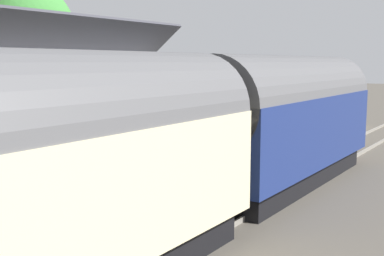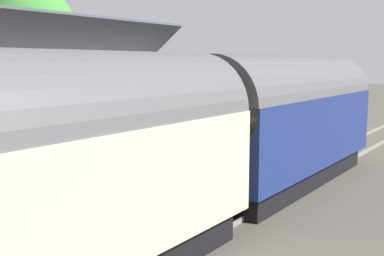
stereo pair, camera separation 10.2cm
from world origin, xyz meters
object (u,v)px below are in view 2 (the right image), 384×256
object	(u,v)px
planter_edge_near	(69,162)
lamp_post_platform	(243,82)
bench_platform_end	(263,118)
station_sign_board	(261,107)
bench_by_lamp	(293,112)
tree_mid_background	(33,38)
station_building	(58,109)
planter_under_sign	(263,128)
bench_near_building	(310,108)
train	(211,137)
planter_bench_left	(232,125)

from	to	relation	value
planter_edge_near	lamp_post_platform	distance (m)	8.55
bench_platform_end	station_sign_board	size ratio (longest dim) A/B	0.89
bench_platform_end	planter_edge_near	distance (m)	12.36
bench_by_lamp	tree_mid_background	distance (m)	13.71
bench_platform_end	station_building	bearing A→B (deg)	166.12
planter_edge_near	planter_under_sign	distance (m)	9.86
bench_near_building	planter_under_sign	xyz separation A→B (m)	(-8.46, -1.19, -0.10)
train	tree_mid_background	xyz separation A→B (m)	(3.15, 11.19, 2.93)
station_building	station_sign_board	size ratio (longest dim) A/B	5.29
station_building	planter_bench_left	xyz separation A→B (m)	(7.55, -2.34, -1.20)
planter_edge_near	planter_under_sign	world-z (taller)	planter_edge_near
planter_under_sign	lamp_post_platform	world-z (taller)	lamp_post_platform
planter_under_sign	station_sign_board	size ratio (longest dim) A/B	0.47
planter_bench_left	planter_edge_near	bearing A→B (deg)	-176.14
planter_bench_left	planter_under_sign	xyz separation A→B (m)	(0.14, -1.44, -0.01)
train	bench_platform_end	bearing A→B (deg)	19.78
planter_bench_left	station_sign_board	distance (m)	1.49
bench_near_building	lamp_post_platform	size ratio (longest dim) A/B	0.42
station_sign_board	planter_edge_near	bearing A→B (deg)	177.72
train	planter_edge_near	world-z (taller)	train
train	station_sign_board	bearing A→B (deg)	18.81
station_sign_board	tree_mid_background	size ratio (longest dim) A/B	0.21
lamp_post_platform	tree_mid_background	xyz separation A→B (m)	(-3.41, 8.46, 1.81)
planter_edge_near	planter_bench_left	bearing A→B (deg)	3.86
bench_by_lamp	planter_under_sign	xyz separation A→B (m)	(-5.98, -1.17, -0.10)
lamp_post_platform	tree_mid_background	world-z (taller)	tree_mid_background
tree_mid_background	planter_edge_near	bearing A→B (deg)	-122.07
bench_platform_end	tree_mid_background	xyz separation A→B (m)	(-7.43, 7.38, 3.71)
bench_by_lamp	bench_platform_end	xyz separation A→B (m)	(-3.46, 0.08, 0.00)
train	bench_platform_end	size ratio (longest dim) A/B	13.75
bench_platform_end	planter_under_sign	size ratio (longest dim) A/B	1.91
bench_platform_end	lamp_post_platform	xyz separation A→B (m)	(-4.03, -1.09, 1.90)
station_building	tree_mid_background	size ratio (longest dim) A/B	1.11
planter_under_sign	train	bearing A→B (deg)	-162.42
tree_mid_background	train	bearing A→B (deg)	-105.73
station_building	bench_by_lamp	size ratio (longest dim) A/B	5.87
bench_platform_end	tree_mid_background	bearing A→B (deg)	135.21
bench_near_building	tree_mid_background	distance (m)	15.74
planter_under_sign	bench_by_lamp	bearing A→B (deg)	11.08
bench_near_building	planter_edge_near	bearing A→B (deg)	-178.72
station_building	bench_near_building	size ratio (longest dim) A/B	5.87
station_building	bench_by_lamp	world-z (taller)	station_building
train	station_sign_board	distance (m)	9.08
station_building	planter_bench_left	world-z (taller)	station_building
station_building	planter_bench_left	bearing A→B (deg)	-17.20
bench_near_building	station_sign_board	bearing A→B (deg)	-174.09
bench_near_building	planter_under_sign	world-z (taller)	bench_near_building
bench_by_lamp	lamp_post_platform	bearing A→B (deg)	-172.36
train	lamp_post_platform	distance (m)	7.19
lamp_post_platform	station_sign_board	bearing A→B (deg)	5.75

